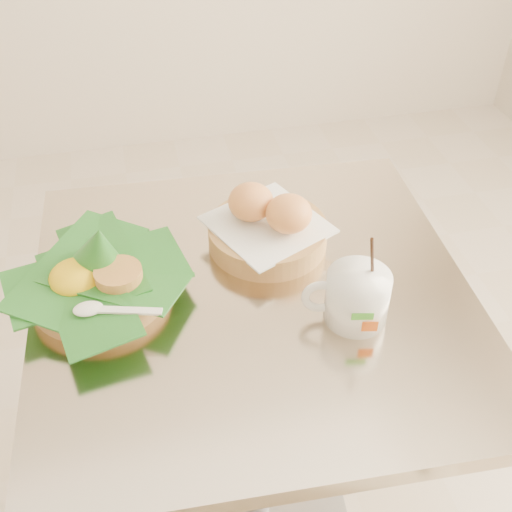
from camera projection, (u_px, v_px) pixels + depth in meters
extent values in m
cylinder|color=gray|center=(254.00, 429.00, 1.28)|extent=(0.07, 0.07, 0.69)
cube|color=beige|center=(253.00, 298.00, 1.04)|extent=(0.73, 0.73, 0.03)
cylinder|color=#AE8B4A|center=(99.00, 284.00, 1.02)|extent=(0.22, 0.22, 0.04)
cone|color=#21611B|center=(98.00, 248.00, 0.98)|extent=(0.13, 0.14, 0.11)
ellipsoid|color=yellow|center=(76.00, 277.00, 1.00)|extent=(0.08, 0.08, 0.05)
cylinder|color=#CC9347|center=(118.00, 275.00, 0.99)|extent=(0.07, 0.07, 0.02)
cylinder|color=#AE8B4A|center=(268.00, 234.00, 1.11)|extent=(0.21, 0.21, 0.04)
cube|color=white|center=(268.00, 224.00, 1.10)|extent=(0.23, 0.23, 0.01)
ellipsoid|color=orange|center=(251.00, 202.00, 1.09)|extent=(0.08, 0.08, 0.06)
ellipsoid|color=orange|center=(289.00, 214.00, 1.07)|extent=(0.08, 0.08, 0.06)
cylinder|color=white|center=(357.00, 297.00, 0.96)|extent=(0.10, 0.10, 0.08)
torus|color=white|center=(321.00, 297.00, 0.96)|extent=(0.06, 0.02, 0.06)
cylinder|color=#462514|center=(360.00, 278.00, 0.94)|extent=(0.09, 0.09, 0.01)
cylinder|color=black|center=(372.00, 263.00, 0.93)|extent=(0.03, 0.04, 0.12)
cube|color=green|center=(363.00, 317.00, 0.92)|extent=(0.03, 0.01, 0.01)
cube|color=orange|center=(370.00, 327.00, 0.93)|extent=(0.02, 0.01, 0.02)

